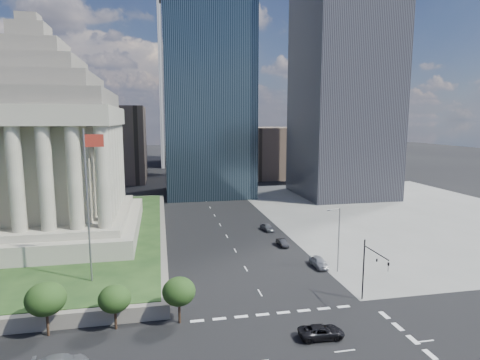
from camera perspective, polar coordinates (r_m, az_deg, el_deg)
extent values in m
plane|color=black|center=(132.08, -5.69, -1.54)|extent=(500.00, 500.00, 0.00)
cube|color=slate|center=(109.41, 21.45, -4.19)|extent=(68.00, 90.00, 0.03)
cylinder|color=slate|center=(55.37, -20.85, -3.58)|extent=(0.24, 0.24, 20.00)
cube|color=maroon|center=(54.12, -20.07, 5.28)|extent=(2.40, 0.05, 1.60)
cube|color=black|center=(125.51, -4.73, 11.70)|extent=(26.00, 26.00, 60.00)
cube|color=black|center=(129.69, 14.79, 20.28)|extent=(26.00, 28.00, 100.00)
cube|color=brown|center=(166.10, 4.29, 4.02)|extent=(20.00, 30.00, 20.00)
cube|color=brown|center=(160.64, -17.60, 4.92)|extent=(24.00, 30.00, 28.00)
cylinder|color=black|center=(54.90, 17.15, -12.09)|extent=(0.18, 0.18, 8.00)
cylinder|color=black|center=(51.61, 18.77, -9.74)|extent=(0.14, 5.50, 0.14)
cube|color=black|center=(49.65, 20.34, -11.53)|extent=(0.30, 0.30, 1.10)
cylinder|color=slate|center=(63.03, 13.85, -8.30)|extent=(0.16, 0.16, 10.00)
cylinder|color=slate|center=(61.46, 13.25, -4.09)|extent=(1.80, 0.12, 0.12)
cube|color=slate|center=(61.12, 12.48, -4.23)|extent=(0.50, 0.22, 0.14)
imported|color=black|center=(46.37, 11.50, -20.40)|extent=(2.49, 5.01, 1.37)
imported|color=gray|center=(65.72, 11.17, -11.37)|extent=(4.66, 1.90, 1.58)
imported|color=black|center=(75.03, 6.04, -8.86)|extent=(3.83, 1.55, 1.24)
imported|color=#54565B|center=(84.85, 3.87, -6.69)|extent=(4.51, 2.25, 1.48)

